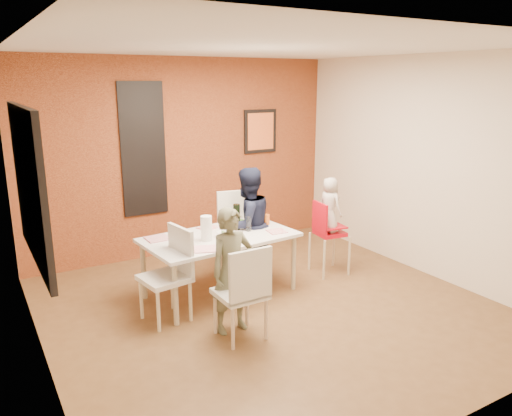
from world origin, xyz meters
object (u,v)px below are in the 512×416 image
paper_towel_roll (206,228)px  child_far (247,225)px  chair_left (172,269)px  wine_bottle (237,217)px  child_near (232,271)px  high_chair (327,231)px  chair_near (244,289)px  dining_table (220,241)px  chair_far (239,229)px  toddler (330,205)px

paper_towel_roll → child_far: bearing=23.1°
chair_left → child_far: bearing=104.2°
wine_bottle → child_near: bearing=-120.8°
chair_left → high_chair: (2.13, 0.17, 0.03)m
chair_near → child_far: 1.50m
dining_table → chair_left: (-0.69, -0.28, -0.10)m
dining_table → chair_far: chair_far is taller
dining_table → wine_bottle: size_ratio=5.79×
chair_left → wine_bottle: bearing=104.0°
chair_near → paper_towel_roll: 1.04m
toddler → child_near: bearing=104.1°
child_far → chair_near: bearing=50.8°
child_near → child_far: 1.29m
chair_near → child_near: (-0.00, 0.24, 0.10)m
chair_near → chair_left: (-0.41, 0.79, 0.01)m
chair_left → child_near: 0.68m
chair_left → toddler: bearing=85.8°
chair_far → wine_bottle: (-0.21, -0.34, 0.26)m
child_far → toddler: bearing=153.2°
toddler → wine_bottle: bearing=70.4°
child_near → toddler: (1.75, 0.71, 0.28)m
chair_near → paper_towel_roll: bearing=-95.5°
chair_far → paper_towel_roll: (-0.69, -0.54, 0.25)m
child_far → paper_towel_roll: child_far is taller
chair_near → wine_bottle: (0.57, 1.19, 0.32)m
child_far → wine_bottle: 0.26m
child_near → child_far: size_ratio=0.89×
dining_table → chair_far: (0.50, 0.46, -0.05)m
child_near → toddler: 1.90m
chair_left → wine_bottle: wine_bottle is taller
toddler → wine_bottle: 1.20m
wine_bottle → chair_far: bearing=57.9°
chair_left → toddler: toddler is taller
chair_left → high_chair: 2.13m
dining_table → chair_left: chair_left is taller
child_far → toddler: child_far is taller
chair_far → chair_left: size_ratio=1.10×
child_near → child_far: bearing=50.2°
paper_towel_roll → chair_left: bearing=-157.4°
high_chair → chair_near: bearing=126.1°
dining_table → chair_far: 0.68m
wine_bottle → paper_towel_roll: (-0.48, -0.20, -0.01)m
chair_far → chair_left: chair_far is taller
chair_far → toddler: toddler is taller
chair_left → high_chair: bearing=85.9°
chair_far → paper_towel_roll: size_ratio=3.79×
dining_table → child_far: 0.52m
high_chair → child_near: size_ratio=0.76×
dining_table → child_near: bearing=-108.9°
chair_left → child_far: size_ratio=0.68×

